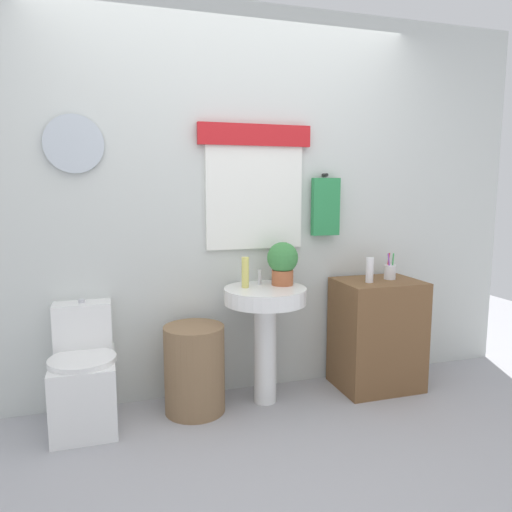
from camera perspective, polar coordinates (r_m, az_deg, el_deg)
The scene contains 11 objects.
ground_plane at distance 2.60m, azimuth 3.90°, elevation -24.91°, with size 8.00×8.00×0.00m, color #A3A3A8.
back_wall at distance 3.27m, azimuth -3.13°, elevation 6.20°, with size 4.40×0.18×2.60m.
toilet at distance 3.12m, azimuth -19.77°, elevation -13.55°, with size 0.38×0.51×0.74m.
laundry_hamper at distance 3.13m, azimuth -7.33°, elevation -13.20°, with size 0.38×0.38×0.56m, color #846647.
pedestal_sink at distance 3.14m, azimuth 1.10°, elevation -7.09°, with size 0.54×0.54×0.77m.
faucet at distance 3.20m, azimuth 0.44°, elevation -2.51°, with size 0.03×0.03×0.10m, color silver.
wooden_cabinet at distance 3.54m, azimuth 14.19°, elevation -8.99°, with size 0.57×0.44×0.77m, color brown.
soap_bottle at distance 3.09m, azimuth -1.29°, elevation -1.96°, with size 0.05×0.05×0.20m, color #DBD166.
potted_plant at distance 3.17m, azimuth 3.18°, elevation -0.65°, with size 0.21×0.21×0.29m.
lotion_bottle at distance 3.35m, azimuth 13.38°, elevation -1.64°, with size 0.05×0.05×0.17m, color white.
toothbrush_cup at distance 3.50m, azimuth 15.66°, elevation -1.80°, with size 0.08×0.08×0.19m.
Camera 1 is at (-0.79, -2.02, 1.42)m, focal length 33.59 mm.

